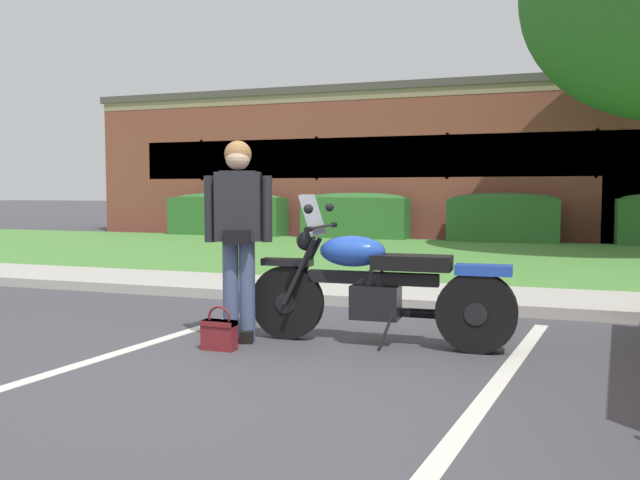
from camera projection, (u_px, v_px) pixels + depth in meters
The scene contains 13 objects.
ground_plane at pixel (275, 374), 4.67m from camera, with size 140.00×140.00×0.00m, color #424247.
curb_strip at pixel (376, 302), 7.34m from camera, with size 60.00×0.20×0.12m, color #B7B2A8.
concrete_walk at pixel (394, 293), 8.14m from camera, with size 60.00×1.50×0.08m, color #B7B2A8.
grass_lawn at pixel (450, 257), 12.64m from camera, with size 60.00×8.07×0.06m, color #518E3D.
stall_stripe_0 at pixel (124, 351), 5.32m from camera, with size 0.12×4.40×0.01m, color silver.
stall_stripe_1 at pixel (496, 386), 4.37m from camera, with size 0.12×4.40×0.01m, color silver.
motorcycle at pixel (388, 287), 5.49m from camera, with size 2.24×0.82×1.26m.
rider_person at pixel (238, 225), 5.63m from camera, with size 0.54×0.38×1.70m.
handbag at pixel (219, 332), 5.36m from camera, with size 0.28×0.13×0.36m.
hedge_left at pixel (228, 214), 18.65m from camera, with size 3.34×0.90×1.24m.
hedge_center_left at pixel (356, 215), 17.42m from camera, with size 2.77×0.90×1.24m.
hedge_center_right at pixel (503, 217), 16.19m from camera, with size 2.63×0.90×1.24m.
brick_building at pixel (473, 167), 22.86m from camera, with size 21.39×12.07×4.18m.
Camera 1 is at (1.81, -4.23, 1.28)m, focal length 37.34 mm.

